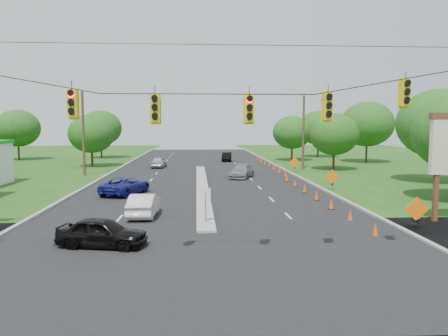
{
  "coord_description": "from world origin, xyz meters",
  "views": [
    {
      "loc": [
        -0.48,
        -17.4,
        5.45
      ],
      "look_at": [
        1.21,
        9.4,
        2.8
      ],
      "focal_mm": 35.0,
      "sensor_mm": 36.0,
      "label": 1
    }
  ],
  "objects": [
    {
      "name": "cone_3",
      "position": [
        8.23,
        13.5,
        0.35
      ],
      "size": [
        0.32,
        0.32,
        0.7
      ],
      "primitive_type": "cone",
      "color": "#E1480A",
      "rests_on": "ground"
    },
    {
      "name": "cone_5",
      "position": [
        8.23,
        20.5,
        0.35
      ],
      "size": [
        0.32,
        0.32,
        0.7
      ],
      "primitive_type": "cone",
      "color": "#E1480A",
      "rests_on": "ground"
    },
    {
      "name": "cone_10",
      "position": [
        8.83,
        38.0,
        0.35
      ],
      "size": [
        0.32,
        0.32,
        0.7
      ],
      "primitive_type": "cone",
      "color": "#E1480A",
      "rests_on": "ground"
    },
    {
      "name": "tree_11",
      "position": [
        20.0,
        55.0,
        4.96
      ],
      "size": [
        6.72,
        6.72,
        7.84
      ],
      "color": "black",
      "rests_on": "ground"
    },
    {
      "name": "work_sign_0",
      "position": [
        10.8,
        4.0,
        1.09
      ],
      "size": [
        1.27,
        0.58,
        1.37
      ],
      "color": "black",
      "rests_on": "ground"
    },
    {
      "name": "dark_car_receding",
      "position": [
        4.09,
        48.2,
        0.67
      ],
      "size": [
        1.8,
        4.17,
        1.33
      ],
      "primitive_type": "imported",
      "rotation": [
        0.0,
        0.0,
        -0.1
      ],
      "color": "black",
      "rests_on": "ground"
    },
    {
      "name": "cone_13",
      "position": [
        8.83,
        48.5,
        0.35
      ],
      "size": [
        0.32,
        0.32,
        0.7
      ],
      "primitive_type": "cone",
      "color": "#E1480A",
      "rests_on": "ground"
    },
    {
      "name": "work_sign_1",
      "position": [
        10.8,
        18.0,
        1.09
      ],
      "size": [
        1.27,
        0.58,
        1.37
      ],
      "color": "black",
      "rests_on": "ground"
    },
    {
      "name": "cone_2",
      "position": [
        8.23,
        10.0,
        0.35
      ],
      "size": [
        0.32,
        0.32,
        0.7
      ],
      "primitive_type": "cone",
      "color": "#E1480A",
      "rests_on": "ground"
    },
    {
      "name": "cone_7",
      "position": [
        8.83,
        27.5,
        0.35
      ],
      "size": [
        0.32,
        0.32,
        0.7
      ],
      "primitive_type": "cone",
      "color": "#E1480A",
      "rests_on": "ground"
    },
    {
      "name": "cone_9",
      "position": [
        8.83,
        34.5,
        0.35
      ],
      "size": [
        0.32,
        0.32,
        0.7
      ],
      "primitive_type": "cone",
      "color": "#E1480A",
      "rests_on": "ground"
    },
    {
      "name": "blue_pickup",
      "position": [
        -6.09,
        17.1,
        0.69
      ],
      "size": [
        3.89,
        5.43,
        1.37
      ],
      "primitive_type": "imported",
      "rotation": [
        0.0,
        0.0,
        2.78
      ],
      "color": "navy",
      "rests_on": "ground"
    },
    {
      "name": "ground",
      "position": [
        0.0,
        0.0,
        0.0
      ],
      "size": [
        160.0,
        160.0,
        0.0
      ],
      "primitive_type": "plane",
      "color": "black",
      "rests_on": "ground"
    },
    {
      "name": "cone_4",
      "position": [
        8.23,
        17.0,
        0.35
      ],
      "size": [
        0.32,
        0.32,
        0.7
      ],
      "primitive_type": "cone",
      "color": "#E1480A",
      "rests_on": "ground"
    },
    {
      "name": "median",
      "position": [
        0.0,
        21.0,
        0.0
      ],
      "size": [
        1.0,
        34.0,
        0.18
      ],
      "primitive_type": "cube",
      "color": "gray",
      "rests_on": "ground"
    },
    {
      "name": "tree_10",
      "position": [
        24.0,
        44.0,
        5.58
      ],
      "size": [
        7.56,
        7.56,
        8.82
      ],
      "color": "black",
      "rests_on": "ground"
    },
    {
      "name": "cross_street",
      "position": [
        0.0,
        0.0,
        0.0
      ],
      "size": [
        160.0,
        14.0,
        0.02
      ],
      "primitive_type": "cube",
      "color": "black",
      "rests_on": "ground"
    },
    {
      "name": "cone_1",
      "position": [
        8.23,
        6.5,
        0.35
      ],
      "size": [
        0.32,
        0.32,
        0.7
      ],
      "primitive_type": "cone",
      "color": "#E1480A",
      "rests_on": "ground"
    },
    {
      "name": "curb_right",
      "position": [
        10.1,
        30.0,
        0.0
      ],
      "size": [
        0.25,
        110.0,
        0.16
      ],
      "primitive_type": "cube",
      "color": "gray",
      "rests_on": "ground"
    },
    {
      "name": "tree_4",
      "position": [
        -28.0,
        52.0,
        4.96
      ],
      "size": [
        6.72,
        6.72,
        7.84
      ],
      "color": "black",
      "rests_on": "ground"
    },
    {
      "name": "cone_11",
      "position": [
        8.83,
        41.5,
        0.35
      ],
      "size": [
        0.32,
        0.32,
        0.7
      ],
      "primitive_type": "cone",
      "color": "#E1480A",
      "rests_on": "ground"
    },
    {
      "name": "work_sign_2",
      "position": [
        10.8,
        32.0,
        1.09
      ],
      "size": [
        1.27,
        0.58,
        1.37
      ],
      "color": "black",
      "rests_on": "ground"
    },
    {
      "name": "cone_6",
      "position": [
        8.23,
        24.0,
        0.35
      ],
      "size": [
        0.32,
        0.32,
        0.7
      ],
      "primitive_type": "cone",
      "color": "#E1480A",
      "rests_on": "ground"
    },
    {
      "name": "median_sign",
      "position": [
        0.0,
        6.0,
        1.46
      ],
      "size": [
        0.55,
        0.06,
        2.05
      ],
      "color": "gray",
      "rests_on": "ground"
    },
    {
      "name": "signal_span",
      "position": [
        -0.05,
        -1.0,
        4.97
      ],
      "size": [
        25.6,
        0.32,
        9.0
      ],
      "color": "#422D1C",
      "rests_on": "ground"
    },
    {
      "name": "tree_6",
      "position": [
        -16.0,
        55.0,
        4.96
      ],
      "size": [
        6.72,
        6.72,
        7.84
      ],
      "color": "black",
      "rests_on": "ground"
    },
    {
      "name": "silver_car_far",
      "position": [
        4.16,
        27.3,
        0.67
      ],
      "size": [
        3.38,
        5.02,
        1.35
      ],
      "primitive_type": "imported",
      "rotation": [
        0.0,
        0.0,
        -0.35
      ],
      "color": "gray",
      "rests_on": "ground"
    },
    {
      "name": "curb_left",
      "position": [
        -10.1,
        30.0,
        0.0
      ],
      "size": [
        0.25,
        110.0,
        0.16
      ],
      "primitive_type": "cube",
      "color": "gray",
      "rests_on": "ground"
    },
    {
      "name": "silver_car_oncoming",
      "position": [
        -5.32,
        38.78,
        0.68
      ],
      "size": [
        1.95,
        4.1,
        1.35
      ],
      "primitive_type": "imported",
      "rotation": [
        0.0,
        0.0,
        3.05
      ],
      "color": "#ACADB6",
      "rests_on": "ground"
    },
    {
      "name": "utility_pole_far_left",
      "position": [
        -12.5,
        30.0,
        4.5
      ],
      "size": [
        0.28,
        0.28,
        9.0
      ],
      "primitive_type": "cylinder",
      "color": "#422D1C",
      "rests_on": "ground"
    },
    {
      "name": "tree_12",
      "position": [
        14.0,
        48.0,
        4.34
      ],
      "size": [
        5.88,
        5.88,
        6.86
      ],
      "color": "black",
      "rests_on": "ground"
    },
    {
      "name": "cone_0",
      "position": [
        8.23,
        3.0,
        0.35
      ],
      "size": [
        0.32,
        0.32,
        0.7
      ],
      "primitive_type": "cone",
      "color": "#E1480A",
      "rests_on": "ground"
    },
    {
      "name": "utility_pole_far_right",
      "position": [
        12.5,
        35.0,
        4.5
      ],
      "size": [
        0.28,
        0.28,
        9.0
      ],
      "primitive_type": "cylinder",
      "color": "#422D1C",
      "rests_on": "ground"
    },
    {
      "name": "cone_12",
      "position": [
        8.83,
        45.0,
        0.35
      ],
      "size": [
        0.32,
        0.32,
        0.7
      ],
      "primitive_type": "cone",
      "color": "#E1480A",
      "rests_on": "ground"
    },
    {
      "name": "tree_5",
      "position": [
        -14.0,
        40.0,
        4.34
      ],
      "size": [
        5.88,
        5.88,
        6.86
      ],
      "color": "black",
      "rests_on": "ground"
    },
    {
      "name": "cone_8",
      "position": [
        8.83,
        31.0,
        0.35
      ],
      "size": [
        0.32,
        0.32,
        0.7
      ],
      "primitive_type": "cone",
      "color": "#E1480A",
      "rests_on": "ground"
    },
    {
      "name": "tree_9",
      "position": [
        16.0,
        34.0,
        4.34
      ],
      "size": [
        5.88,
        5.88,
        6.86
      ],
      "color": "black",
      "rests_on": "ground"
    },
    {
      "name": "black_sedan",
      "position": [
        -4.69,
        1.93,
        0.68
      ],
      "size": [
        4.23,
        2.38,
        1.36
      ],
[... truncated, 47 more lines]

